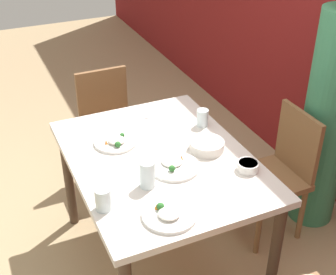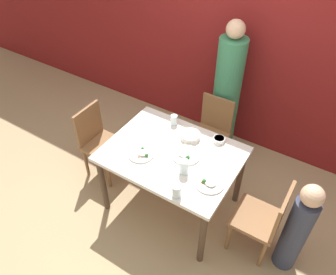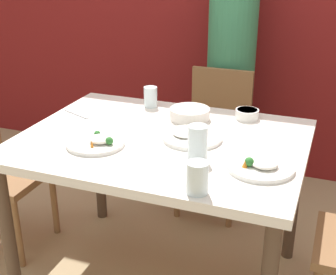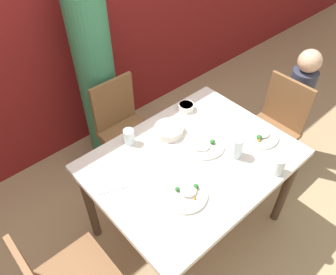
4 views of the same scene
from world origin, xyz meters
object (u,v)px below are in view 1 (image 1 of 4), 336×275
at_px(chair_adult_spot, 279,170).
at_px(glass_water_tall, 103,199).
at_px(person_adult, 328,118).
at_px(plate_rice_adult, 169,214).
at_px(bowl_curry, 207,145).

height_order(chair_adult_spot, glass_water_tall, glass_water_tall).
xyz_separation_m(person_adult, glass_water_tall, (0.26, -1.55, 0.06)).
distance_m(chair_adult_spot, person_adult, 0.45).
height_order(chair_adult_spot, plate_rice_adult, chair_adult_spot).
bearing_deg(person_adult, bowl_curry, -89.51).
bearing_deg(chair_adult_spot, person_adult, 90.00).
height_order(bowl_curry, plate_rice_adult, same).
relative_size(chair_adult_spot, glass_water_tall, 7.47).
bearing_deg(plate_rice_adult, bowl_curry, 135.13).
bearing_deg(glass_water_tall, person_adult, 99.47).
height_order(chair_adult_spot, bowl_curry, chair_adult_spot).
distance_m(person_adult, plate_rice_adult, 1.36).
bearing_deg(bowl_curry, plate_rice_adult, -44.87).
distance_m(chair_adult_spot, bowl_curry, 0.64).
bearing_deg(chair_adult_spot, bowl_curry, -89.21).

